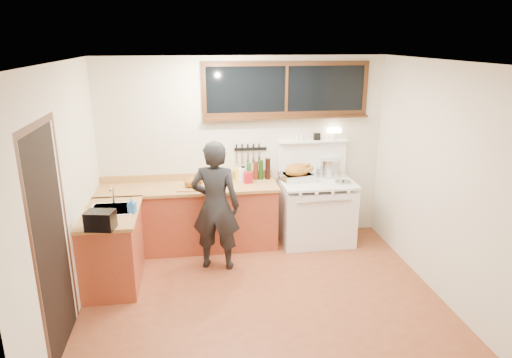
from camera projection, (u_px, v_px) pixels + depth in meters
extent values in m
cube|color=brown|center=(262.00, 299.00, 5.18)|extent=(4.00, 3.50, 0.02)
cube|color=beige|center=(243.00, 150.00, 6.47)|extent=(4.00, 0.05, 2.60)
cube|color=beige|center=(304.00, 271.00, 3.11)|extent=(4.00, 0.05, 2.60)
cube|color=beige|center=(61.00, 199.00, 4.51)|extent=(0.05, 3.50, 2.60)
cube|color=beige|center=(443.00, 181.00, 5.07)|extent=(0.05, 3.50, 2.60)
cube|color=white|center=(264.00, 59.00, 4.40)|extent=(4.00, 3.50, 0.05)
cube|color=maroon|center=(189.00, 219.00, 6.31)|extent=(2.40, 0.60, 0.86)
cube|color=#A77942|center=(188.00, 188.00, 6.16)|extent=(2.44, 0.64, 0.04)
cube|color=#A77942|center=(187.00, 177.00, 6.42)|extent=(2.40, 0.03, 0.10)
sphere|color=#B78C38|center=(109.00, 211.00, 5.82)|extent=(0.03, 0.03, 0.03)
sphere|color=#B78C38|center=(149.00, 209.00, 5.89)|extent=(0.03, 0.03, 0.03)
sphere|color=#B78C38|center=(188.00, 207.00, 5.96)|extent=(0.03, 0.03, 0.03)
sphere|color=#B78C38|center=(226.00, 205.00, 6.03)|extent=(0.03, 0.03, 0.03)
sphere|color=#B78C38|center=(260.00, 204.00, 6.09)|extent=(0.03, 0.03, 0.03)
cube|color=maroon|center=(113.00, 249.00, 5.40)|extent=(0.60, 1.05, 0.86)
cube|color=#A77942|center=(110.00, 213.00, 5.27)|extent=(0.64, 1.09, 0.04)
cube|color=white|center=(112.00, 214.00, 5.35)|extent=(0.45, 0.40, 0.14)
cube|color=white|center=(112.00, 209.00, 5.34)|extent=(0.50, 0.45, 0.01)
cylinder|color=silver|center=(113.00, 195.00, 5.47)|extent=(0.02, 0.02, 0.24)
cylinder|color=silver|center=(111.00, 188.00, 5.36)|extent=(0.02, 0.18, 0.02)
cube|color=white|center=(316.00, 214.00, 6.51)|extent=(1.00, 0.70, 0.82)
cube|color=white|center=(317.00, 183.00, 6.37)|extent=(1.02, 0.72, 0.03)
cube|color=white|center=(323.00, 216.00, 6.16)|extent=(0.88, 0.02, 0.46)
cylinder|color=silver|center=(325.00, 201.00, 6.07)|extent=(0.75, 0.02, 0.02)
cylinder|color=white|center=(300.00, 195.00, 6.00)|extent=(0.04, 0.03, 0.04)
cylinder|color=white|center=(317.00, 194.00, 6.03)|extent=(0.04, 0.03, 0.04)
cylinder|color=white|center=(333.00, 193.00, 6.06)|extent=(0.04, 0.03, 0.04)
cylinder|color=white|center=(349.00, 192.00, 6.09)|extent=(0.04, 0.03, 0.04)
cube|color=white|center=(312.00, 159.00, 6.60)|extent=(1.00, 0.05, 0.50)
cube|color=white|center=(313.00, 141.00, 6.49)|extent=(1.00, 0.12, 0.03)
cylinder|color=white|center=(334.00, 136.00, 6.51)|extent=(0.10, 0.10, 0.10)
cube|color=#FFE5B2|center=(334.00, 130.00, 6.49)|extent=(0.18, 0.09, 0.06)
cube|color=black|center=(317.00, 137.00, 6.48)|extent=(0.09, 0.05, 0.10)
cylinder|color=white|center=(301.00, 137.00, 6.45)|extent=(0.04, 0.04, 0.09)
cylinder|color=white|center=(297.00, 138.00, 6.44)|extent=(0.04, 0.04, 0.09)
cube|color=black|center=(286.00, 89.00, 6.26)|extent=(2.20, 0.01, 0.62)
cube|color=black|center=(287.00, 64.00, 6.15)|extent=(2.32, 0.04, 0.06)
cube|color=black|center=(286.00, 114.00, 6.35)|extent=(2.32, 0.04, 0.06)
cube|color=black|center=(204.00, 90.00, 6.10)|extent=(0.06, 0.04, 0.62)
cube|color=black|center=(365.00, 88.00, 6.41)|extent=(0.06, 0.04, 0.62)
cube|color=black|center=(286.00, 89.00, 6.25)|extent=(0.04, 0.04, 0.62)
cube|color=black|center=(287.00, 118.00, 6.32)|extent=(2.32, 0.13, 0.03)
cube|color=black|center=(53.00, 245.00, 4.07)|extent=(0.01, 0.86, 2.10)
cube|color=black|center=(36.00, 272.00, 3.61)|extent=(0.01, 0.07, 2.10)
cube|color=black|center=(67.00, 224.00, 4.53)|extent=(0.01, 0.07, 2.10)
cube|color=black|center=(36.00, 125.00, 3.75)|extent=(0.01, 1.04, 0.07)
cube|color=black|center=(250.00, 149.00, 6.44)|extent=(0.46, 0.02, 0.04)
cube|color=silver|center=(237.00, 157.00, 6.43)|extent=(0.02, 0.00, 0.18)
cube|color=black|center=(236.00, 148.00, 6.39)|extent=(0.02, 0.02, 0.10)
cube|color=silver|center=(242.00, 157.00, 6.44)|extent=(0.02, 0.00, 0.18)
cube|color=black|center=(242.00, 147.00, 6.40)|extent=(0.02, 0.02, 0.10)
cube|color=silver|center=(248.00, 157.00, 6.45)|extent=(0.02, 0.00, 0.18)
cube|color=black|center=(248.00, 147.00, 6.41)|extent=(0.02, 0.02, 0.10)
cube|color=silver|center=(253.00, 157.00, 6.46)|extent=(0.03, 0.00, 0.18)
cube|color=black|center=(253.00, 147.00, 6.42)|extent=(0.02, 0.02, 0.10)
cube|color=silver|center=(259.00, 157.00, 6.47)|extent=(0.03, 0.00, 0.18)
cube|color=black|center=(259.00, 147.00, 6.43)|extent=(0.02, 0.02, 0.10)
imported|color=black|center=(216.00, 206.00, 5.65)|extent=(0.69, 0.54, 1.66)
imported|color=blue|center=(132.00, 205.00, 5.21)|extent=(0.10, 0.10, 0.18)
cube|color=black|center=(100.00, 220.00, 4.76)|extent=(0.32, 0.25, 0.20)
cube|color=#A77942|center=(193.00, 188.00, 6.08)|extent=(0.44, 0.34, 0.02)
ellipsoid|color=#955D1B|center=(193.00, 183.00, 6.06)|extent=(0.24, 0.18, 0.13)
sphere|color=#955D1B|center=(201.00, 180.00, 6.12)|extent=(0.05, 0.05, 0.05)
sphere|color=#955D1B|center=(201.00, 182.00, 6.02)|extent=(0.05, 0.05, 0.05)
cube|color=silver|center=(297.00, 177.00, 6.41)|extent=(0.49, 0.40, 0.10)
cube|color=#3F3F42|center=(297.00, 175.00, 6.40)|extent=(0.43, 0.35, 0.03)
torus|color=silver|center=(281.00, 174.00, 6.36)|extent=(0.03, 0.10, 0.10)
torus|color=silver|center=(313.00, 173.00, 6.42)|extent=(0.03, 0.10, 0.10)
ellipsoid|color=#955D1B|center=(297.00, 171.00, 6.38)|extent=(0.38, 0.32, 0.22)
cylinder|color=#955D1B|center=(307.00, 171.00, 6.31)|extent=(0.13, 0.08, 0.09)
sphere|color=#955D1B|center=(311.00, 168.00, 6.31)|extent=(0.07, 0.07, 0.07)
cylinder|color=#955D1B|center=(304.00, 168.00, 6.47)|extent=(0.13, 0.08, 0.09)
sphere|color=#955D1B|center=(308.00, 165.00, 6.47)|extent=(0.07, 0.07, 0.07)
cylinder|color=silver|center=(330.00, 168.00, 6.56)|extent=(0.34, 0.34, 0.26)
cylinder|color=silver|center=(322.00, 172.00, 6.60)|extent=(0.19, 0.19, 0.12)
cylinder|color=black|center=(318.00, 167.00, 6.69)|extent=(0.04, 0.17, 0.02)
cylinder|color=silver|center=(343.00, 182.00, 6.31)|extent=(0.27, 0.27, 0.02)
sphere|color=black|center=(343.00, 181.00, 6.30)|extent=(0.03, 0.03, 0.03)
cube|color=maroon|center=(248.00, 178.00, 6.29)|extent=(0.12, 0.10, 0.16)
cylinder|color=white|center=(242.00, 174.00, 6.39)|extent=(0.12, 0.12, 0.18)
cylinder|color=black|center=(237.00, 174.00, 6.41)|extent=(0.06, 0.06, 0.18)
cylinder|color=black|center=(243.00, 173.00, 6.42)|extent=(0.05, 0.05, 0.20)
cylinder|color=black|center=(249.00, 171.00, 6.42)|extent=(0.06, 0.06, 0.25)
cylinder|color=black|center=(256.00, 171.00, 6.43)|extent=(0.07, 0.07, 0.26)
cylinder|color=black|center=(261.00, 170.00, 6.44)|extent=(0.06, 0.06, 0.28)
cylinder|color=black|center=(268.00, 169.00, 6.45)|extent=(0.07, 0.07, 0.30)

